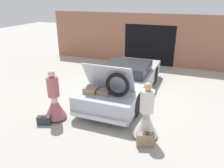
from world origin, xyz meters
TOP-DOWN VIEW (x-y plane):
  - ground_plane at (0.00, 0.00)m, footprint 40.00×40.00m
  - garage_wall_back at (0.00, 4.38)m, footprint 12.00×0.14m
  - car at (0.00, -0.00)m, footprint 1.94×5.23m
  - person_left at (-1.43, -2.66)m, footprint 0.68×0.68m
  - person_right at (1.43, -2.57)m, footprint 0.70×0.70m
  - suitcase_beside_left_person at (-1.58, -3.07)m, footprint 0.44×0.30m
  - suitcase_beside_right_person at (1.54, -2.99)m, footprint 0.49×0.34m

SIDE VIEW (x-z plane):
  - ground_plane at x=0.00m, z-range 0.00..0.00m
  - suitcase_beside_left_person at x=-1.58m, z-range -0.01..0.28m
  - suitcase_beside_right_person at x=1.54m, z-range -0.01..0.39m
  - car at x=0.00m, z-range -0.30..1.42m
  - person_right at x=1.43m, z-range -0.24..1.37m
  - person_left at x=-1.43m, z-range -0.24..1.39m
  - garage_wall_back at x=0.00m, z-range -0.01..2.79m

